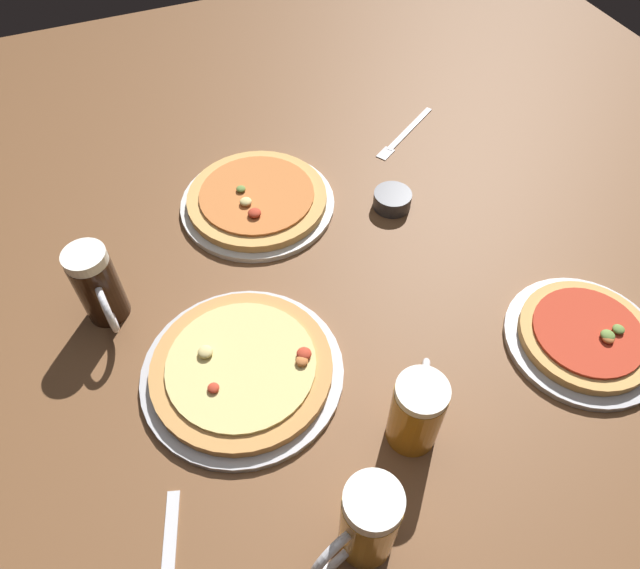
{
  "coord_description": "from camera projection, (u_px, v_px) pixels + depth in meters",
  "views": [
    {
      "loc": [
        -0.25,
        -0.61,
        0.85
      ],
      "look_at": [
        0.0,
        0.0,
        0.02
      ],
      "focal_mm": 32.47,
      "sensor_mm": 36.0,
      "label": 1
    }
  ],
  "objects": [
    {
      "name": "beer_mug_amber",
      "position": [
        366.0,
        525.0,
        0.73
      ],
      "size": [
        0.13,
        0.08,
        0.17
      ],
      "color": "#B27A23",
      "rests_on": "ground_plane"
    },
    {
      "name": "ramekin_sauce",
      "position": [
        392.0,
        200.0,
        1.21
      ],
      "size": [
        0.08,
        0.08,
        0.03
      ],
      "primitive_type": "cylinder",
      "color": "#333338",
      "rests_on": "ground_plane"
    },
    {
      "name": "pizza_plate_side",
      "position": [
        242.0,
        369.0,
        0.95
      ],
      "size": [
        0.34,
        0.34,
        0.05
      ],
      "color": "#B2B2B7",
      "rests_on": "ground_plane"
    },
    {
      "name": "pizza_plate_far",
      "position": [
        257.0,
        200.0,
        1.21
      ],
      "size": [
        0.32,
        0.32,
        0.05
      ],
      "color": "silver",
      "rests_on": "ground_plane"
    },
    {
      "name": "fork_left",
      "position": [
        405.0,
        133.0,
        1.37
      ],
      "size": [
        0.21,
        0.14,
        0.01
      ],
      "color": "silver",
      "rests_on": "ground_plane"
    },
    {
      "name": "beer_mug_dark",
      "position": [
        98.0,
        287.0,
        0.98
      ],
      "size": [
        0.07,
        0.13,
        0.16
      ],
      "color": "black",
      "rests_on": "ground_plane"
    },
    {
      "name": "pizza_plate_near",
      "position": [
        585.0,
        337.0,
        0.99
      ],
      "size": [
        0.27,
        0.27,
        0.05
      ],
      "color": "#B2B2B7",
      "rests_on": "ground_plane"
    },
    {
      "name": "beer_mug_pale",
      "position": [
        417.0,
        410.0,
        0.85
      ],
      "size": [
        0.1,
        0.12,
        0.14
      ],
      "color": "#9E6619",
      "rests_on": "ground_plane"
    },
    {
      "name": "ground_plane",
      "position": [
        320.0,
        296.0,
        1.09
      ],
      "size": [
        2.4,
        2.4,
        0.03
      ],
      "primitive_type": "cube",
      "color": "brown"
    }
  ]
}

